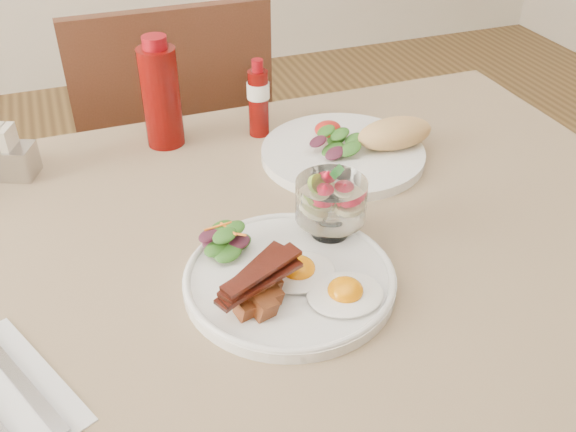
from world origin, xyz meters
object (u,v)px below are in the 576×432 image
at_px(fruit_cup, 331,200).
at_px(chair_far, 175,162).
at_px(hot_sauce_bottle, 258,99).
at_px(main_plate, 289,280).
at_px(sugar_caddy, 2,155).
at_px(second_plate, 355,147).
at_px(ketchup_bottle, 161,95).
at_px(table, 257,290).

bearing_deg(fruit_cup, chair_far, 98.34).
height_order(chair_far, hot_sauce_bottle, chair_far).
distance_m(main_plate, sugar_caddy, 0.55).
height_order(fruit_cup, hot_sauce_bottle, hot_sauce_bottle).
bearing_deg(second_plate, ketchup_bottle, 151.14).
xyz_separation_m(chair_far, ketchup_bottle, (-0.06, -0.32, 0.32)).
height_order(table, sugar_caddy, sugar_caddy).
xyz_separation_m(main_plate, ketchup_bottle, (-0.07, 0.44, 0.09)).
xyz_separation_m(table, main_plate, (0.02, -0.10, 0.10)).
relative_size(second_plate, ketchup_bottle, 1.54).
bearing_deg(sugar_caddy, table, -21.10).
height_order(table, chair_far, chair_far).
xyz_separation_m(ketchup_bottle, hot_sauce_bottle, (0.17, -0.03, -0.02)).
relative_size(second_plate, hot_sauce_bottle, 2.11).
distance_m(table, fruit_cup, 0.19).
height_order(chair_far, second_plate, chair_far).
distance_m(second_plate, ketchup_bottle, 0.35).
relative_size(table, second_plate, 4.35).
distance_m(fruit_cup, ketchup_bottle, 0.41).
bearing_deg(fruit_cup, hot_sauce_bottle, 88.59).
xyz_separation_m(chair_far, main_plate, (0.02, -0.76, 0.24)).
height_order(second_plate, sugar_caddy, sugar_caddy).
relative_size(table, main_plate, 4.75).
bearing_deg(chair_far, main_plate, -88.80).
bearing_deg(sugar_caddy, fruit_cup, -16.13).
relative_size(chair_far, main_plate, 3.32).
height_order(table, main_plate, main_plate).
bearing_deg(fruit_cup, main_plate, -141.76).
xyz_separation_m(main_plate, second_plate, (0.22, 0.28, 0.01)).
bearing_deg(main_plate, second_plate, 51.03).
relative_size(chair_far, hot_sauce_bottle, 6.43).
distance_m(fruit_cup, hot_sauce_bottle, 0.35).
height_order(chair_far, fruit_cup, chair_far).
bearing_deg(table, fruit_cup, -17.17).
height_order(second_plate, hot_sauce_bottle, hot_sauce_bottle).
bearing_deg(fruit_cup, table, 162.83).
xyz_separation_m(chair_far, hot_sauce_bottle, (0.11, -0.35, 0.30)).
bearing_deg(hot_sauce_bottle, table, -109.14).
height_order(table, fruit_cup, fruit_cup).
relative_size(chair_far, second_plate, 3.05).
xyz_separation_m(fruit_cup, sugar_caddy, (-0.43, 0.36, -0.03)).
height_order(main_plate, second_plate, second_plate).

